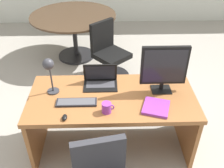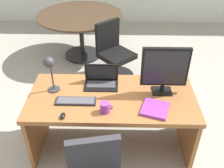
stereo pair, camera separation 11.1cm
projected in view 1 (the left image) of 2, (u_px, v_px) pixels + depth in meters
name	position (u px, v px, depth m)	size (l,w,h in m)	color
ground	(109.00, 76.00, 4.23)	(12.00, 12.00, 0.00)	gray
desk	(112.00, 108.00, 2.72)	(1.68, 0.78, 0.74)	brown
monitor	(164.00, 67.00, 2.50)	(0.46, 0.16, 0.50)	black
laptop	(100.00, 78.00, 2.72)	(0.35, 0.23, 0.22)	black
keyboard	(76.00, 102.00, 2.48)	(0.39, 0.12, 0.02)	black
mouse	(65.00, 117.00, 2.29)	(0.05, 0.08, 0.04)	black
desk_lamp	(49.00, 69.00, 2.45)	(0.12, 0.14, 0.40)	#2D2D33
book	(156.00, 107.00, 2.41)	(0.30, 0.31, 0.03)	purple
coffee_mug	(107.00, 108.00, 2.35)	(0.12, 0.09, 0.10)	purple
meeting_table	(74.00, 25.00, 4.42)	(1.45, 1.45, 0.79)	black
meeting_chair_near	(109.00, 56.00, 4.04)	(0.65, 0.66, 0.89)	black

